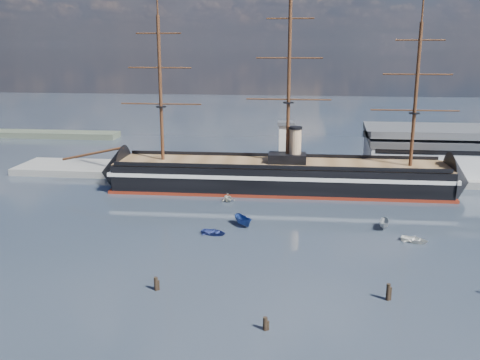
# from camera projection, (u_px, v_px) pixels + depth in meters

# --- Properties ---
(ground) EXTENTS (600.00, 600.00, 0.00)m
(ground) POSITION_uv_depth(u_px,v_px,m) (268.00, 213.00, 125.80)
(ground) COLOR #232D3B
(ground) RESTS_ON ground
(quay) EXTENTS (180.00, 18.00, 2.00)m
(quay) POSITION_uv_depth(u_px,v_px,m) (309.00, 177.00, 159.32)
(quay) COLOR slate
(quay) RESTS_ON ground
(warehouse) EXTENTS (63.00, 21.00, 11.60)m
(warehouse) POSITION_uv_depth(u_px,v_px,m) (476.00, 152.00, 155.78)
(warehouse) COLOR #B7BABC
(warehouse) RESTS_ON ground
(quay_tower) EXTENTS (5.00, 5.00, 15.00)m
(quay_tower) POSITION_uv_depth(u_px,v_px,m) (286.00, 146.00, 154.83)
(quay_tower) COLOR silver
(quay_tower) RESTS_ON ground
(warship) EXTENTS (112.99, 17.52, 53.94)m
(warship) POSITION_uv_depth(u_px,v_px,m) (273.00, 176.00, 144.06)
(warship) COLOR black
(warship) RESTS_ON ground
(motorboat_a) EXTENTS (7.24, 6.22, 2.82)m
(motorboat_a) POSITION_uv_depth(u_px,v_px,m) (243.00, 226.00, 116.51)
(motorboat_a) COLOR navy
(motorboat_a) RESTS_ON ground
(motorboat_b) EXTENTS (2.26, 3.59, 1.56)m
(motorboat_b) POSITION_uv_depth(u_px,v_px,m) (214.00, 235.00, 111.21)
(motorboat_b) COLOR navy
(motorboat_b) RESTS_ON ground
(motorboat_c) EXTENTS (6.43, 3.41, 2.44)m
(motorboat_c) POSITION_uv_depth(u_px,v_px,m) (384.00, 229.00, 114.86)
(motorboat_c) COLOR gray
(motorboat_c) RESTS_ON ground
(motorboat_d) EXTENTS (6.92, 5.58, 2.34)m
(motorboat_d) POSITION_uv_depth(u_px,v_px,m) (228.00, 201.00, 134.70)
(motorboat_d) COLOR beige
(motorboat_d) RESTS_ON ground
(motorboat_e) EXTENTS (2.63, 3.61, 1.57)m
(motorboat_e) POSITION_uv_depth(u_px,v_px,m) (414.00, 242.00, 106.93)
(motorboat_e) COLOR silver
(motorboat_e) RESTS_ON ground
(piling_near_left) EXTENTS (0.64, 0.64, 2.94)m
(piling_near_left) POSITION_uv_depth(u_px,v_px,m) (156.00, 290.00, 86.04)
(piling_near_left) COLOR black
(piling_near_left) RESTS_ON ground
(piling_near_mid) EXTENTS (0.64, 0.64, 2.63)m
(piling_near_mid) POSITION_uv_depth(u_px,v_px,m) (265.00, 330.00, 74.01)
(piling_near_mid) COLOR black
(piling_near_mid) RESTS_ON ground
(piling_near_right) EXTENTS (0.64, 0.64, 3.43)m
(piling_near_right) POSITION_uv_depth(u_px,v_px,m) (388.00, 300.00, 82.69)
(piling_near_right) COLOR black
(piling_near_right) RESTS_ON ground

